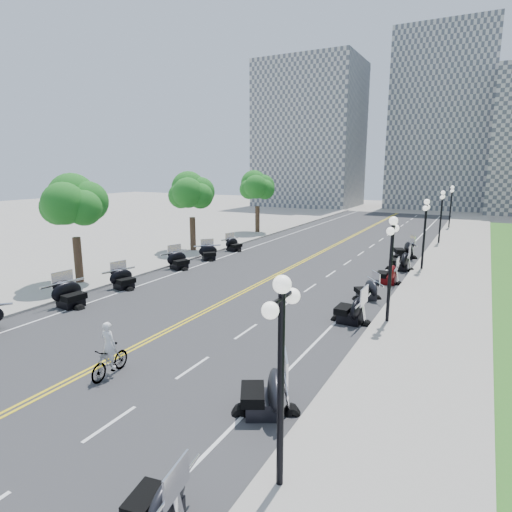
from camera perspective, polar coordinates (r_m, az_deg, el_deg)
The scene contains 48 objects.
ground at distance 21.23m, azimuth -8.97°, elevation -8.41°, with size 160.00×160.00×0.00m, color gray.
road at distance 29.44m, azimuth 2.80°, elevation -2.51°, with size 16.00×90.00×0.01m, color #333335.
centerline_yellow_a at distance 29.49m, azimuth 2.59°, elevation -2.47°, with size 0.12×90.00×0.00m, color yellow.
centerline_yellow_b at distance 29.39m, azimuth 3.02°, elevation -2.52°, with size 0.12×90.00×0.00m, color yellow.
edge_line_north at distance 27.42m, azimuth 15.01°, elevation -3.98°, with size 0.12×90.00×0.00m, color white.
edge_line_south at distance 32.60m, azimuth -7.41°, elevation -1.17°, with size 0.12×90.00×0.00m, color white.
lane_dash_4 at distance 13.93m, azimuth -18.86°, elevation -20.38°, with size 0.12×2.00×0.00m, color white.
lane_dash_5 at distance 16.51m, azimuth -8.40°, elevation -14.48°, with size 0.12×2.00×0.00m, color white.
lane_dash_6 at distance 19.57m, azimuth -1.34°, elevation -10.01°, with size 0.12×2.00×0.00m, color white.
lane_dash_7 at distance 22.92m, azimuth 3.61°, elevation -6.71°, with size 0.12×2.00×0.00m, color white.
lane_dash_8 at distance 26.45m, azimuth 7.23°, elevation -4.24°, with size 0.12×2.00×0.00m, color white.
lane_dash_9 at distance 30.10m, azimuth 9.96°, elevation -2.34°, with size 0.12×2.00×0.00m, color white.
lane_dash_10 at distance 33.83m, azimuth 12.10°, elevation -0.86°, with size 0.12×2.00×0.00m, color white.
lane_dash_11 at distance 37.62m, azimuth 13.80°, elevation 0.33°, with size 0.12×2.00×0.00m, color white.
lane_dash_12 at distance 41.44m, azimuth 15.19°, elevation 1.30°, with size 0.12×2.00×0.00m, color white.
lane_dash_13 at distance 45.30m, azimuth 16.35°, elevation 2.11°, with size 0.12×2.00×0.00m, color white.
lane_dash_14 at distance 49.18m, azimuth 17.33°, elevation 2.79°, with size 0.12×2.00×0.00m, color white.
lane_dash_15 at distance 53.07m, azimuth 18.16°, elevation 3.36°, with size 0.12×2.00×0.00m, color white.
lane_dash_16 at distance 56.98m, azimuth 18.88°, elevation 3.86°, with size 0.12×2.00×0.00m, color white.
lane_dash_17 at distance 60.91m, azimuth 19.51°, elevation 4.30°, with size 0.12×2.00×0.00m, color white.
lane_dash_18 at distance 64.84m, azimuth 20.06°, elevation 4.68°, with size 0.12×2.00×0.00m, color white.
lane_dash_19 at distance 68.78m, azimuth 20.55°, elevation 5.01°, with size 0.12×2.00×0.00m, color white.
sidewalk_north at distance 26.84m, azimuth 23.58°, elevation -4.78°, with size 5.00×90.00×0.15m, color #9E9991.
sidewalk_south at distance 35.09m, azimuth -12.88°, elevation -0.34°, with size 5.00×90.00×0.15m, color #9E9991.
distant_block_a at distance 83.64m, azimuth 7.18°, elevation 15.66°, with size 18.00×14.00×26.00m, color gray.
distant_block_b at distance 84.55m, azimuth 23.43°, elevation 16.14°, with size 16.00×12.00×30.00m, color gray.
street_lamp_1 at distance 9.78m, azimuth 3.32°, elevation -16.89°, with size 0.50×1.20×4.90m, color black, non-canonical shape.
street_lamp_2 at distance 20.66m, azimuth 17.46°, elevation -1.85°, with size 0.50×1.20×4.90m, color black, non-canonical shape.
street_lamp_3 at distance 32.34m, azimuth 21.52°, elevation 2.67°, with size 0.50×1.20×4.90m, color black, non-canonical shape.
street_lamp_4 at distance 44.20m, azimuth 23.42°, elevation 4.77°, with size 0.50×1.20×4.90m, color black, non-canonical shape.
street_lamp_5 at distance 56.11m, azimuth 24.52°, elevation 5.98°, with size 0.50×1.20×4.90m, color black, non-canonical shape.
tree_2 at distance 28.53m, azimuth -23.13°, elevation 5.78°, with size 4.80×4.80×9.20m, color #235619, non-canonical shape.
tree_3 at distance 37.22m, azimuth -8.57°, elevation 7.79°, with size 4.80×4.80×9.20m, color #235619, non-canonical shape.
tree_4 at distance 47.38m, azimuth 0.19°, elevation 8.76°, with size 4.80×4.80×9.20m, color #235619, non-canonical shape.
motorcycle_n_3 at distance 10.31m, azimuth -13.22°, elevation -28.90°, with size 1.77×1.77×1.24m, color black, non-canonical shape.
motorcycle_n_4 at distance 13.37m, azimuth 1.11°, elevation -17.38°, with size 2.20×2.20×1.54m, color black, non-canonical shape.
motorcycle_n_6 at distance 20.91m, azimuth 12.52°, elevation -6.72°, with size 2.11×2.11×1.48m, color black, non-canonical shape.
motorcycle_n_7 at distance 24.70m, azimuth 14.53°, elevation -4.22°, with size 1.79×1.79×1.25m, color black, non-canonical shape.
motorcycle_n_8 at distance 28.35m, azimuth 17.13°, elevation -2.15°, with size 1.99×1.99×1.39m, color #590A0C, non-canonical shape.
motorcycle_n_9 at distance 32.23m, azimuth 18.64°, elevation -0.49°, with size 2.17×2.17×1.52m, color black, non-canonical shape.
motorcycle_n_10 at distance 36.46m, azimuth 19.14°, elevation 0.89°, with size 2.23×2.23×1.56m, color black, non-canonical shape.
motorcycle_s_5 at distance 24.67m, azimuth -23.54°, elevation -4.55°, with size 2.15×2.15×1.50m, color black, non-canonical shape.
motorcycle_s_6 at distance 27.18m, azimuth -17.25°, elevation -2.83°, with size 1.90×1.90×1.33m, color black, non-canonical shape.
motorcycle_s_7 at distance 31.44m, azimuth -10.24°, elevation -0.46°, with size 1.99×1.99×1.40m, color black, non-canonical shape.
motorcycle_s_8 at distance 34.20m, azimuth -6.34°, elevation 0.57°, with size 1.86×1.86×1.30m, color black, non-canonical shape.
motorcycle_s_9 at distance 37.62m, azimuth -2.95°, elevation 1.63°, with size 1.82×1.82×1.27m, color black, non-canonical shape.
bicycle at distance 16.38m, azimuth -18.91°, elevation -13.13°, with size 0.53×1.86×1.12m, color #A51414.
cyclist_rider at distance 15.85m, azimuth -19.25°, elevation -8.53°, with size 0.61×0.40×1.68m, color silver.
Camera 1 is at (12.15, -15.80, 7.30)m, focal length 30.00 mm.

